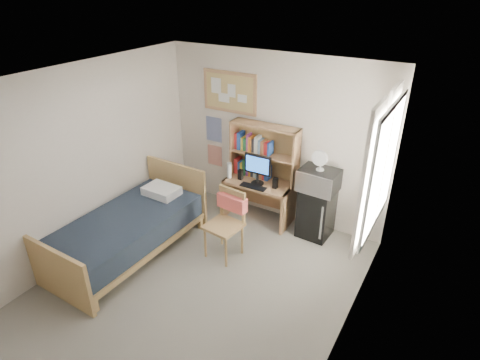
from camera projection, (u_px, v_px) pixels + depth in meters
The scene contains 26 objects.
floor at pixel (198, 286), 5.12m from camera, with size 3.60×4.20×0.02m, color gray.
ceiling at pixel (185, 82), 3.93m from camera, with size 3.60×4.20×0.02m, color silver.
wall_back at pixel (274, 139), 6.13m from camera, with size 3.60×0.04×2.60m, color silver.
wall_front at pixel (20, 321), 2.91m from camera, with size 3.60×0.04×2.60m, color silver.
wall_left at pixel (83, 163), 5.33m from camera, with size 0.04×4.20×2.60m, color silver.
wall_right at pixel (349, 246), 3.71m from camera, with size 0.04×4.20×2.60m, color silver.
window_unit at pixel (380, 168), 4.52m from camera, with size 0.10×1.40×1.70m, color white.
curtain_left at pixel (368, 181), 4.22m from camera, with size 0.04×0.55×1.70m, color silver.
curtain_right at pixel (385, 155), 4.84m from camera, with size 0.04×0.55×1.70m, color silver.
bulletin_board at pixel (230, 92), 6.19m from camera, with size 0.94×0.03×0.64m, color tan.
poster_wave at pixel (214, 129), 6.64m from camera, with size 0.30×0.01×0.42m, color #243B93.
poster_japan at pixel (215, 155), 6.86m from camera, with size 0.28×0.01×0.36m, color red.
desk at pixel (259, 200), 6.38m from camera, with size 1.06×0.53×0.66m, color tan.
desk_chair at pixel (223, 226), 5.46m from camera, with size 0.49×0.49×0.99m, color tan.
mini_fridge at pixel (316, 212), 5.96m from camera, with size 0.46×0.46×0.78m, color black.
bed at pixel (128, 235), 5.60m from camera, with size 1.07×2.15×0.59m, color #1B2330.
hutch at pixel (264, 152), 6.14m from camera, with size 1.08×0.28×0.89m, color tan.
monitor at pixel (258, 170), 6.08m from camera, with size 0.43×0.03×0.46m, color black.
keyboard at pixel (253, 187), 6.07m from camera, with size 0.41×0.13×0.02m, color black.
speaker_left at pixel (240, 175), 6.28m from camera, with size 0.07×0.07×0.16m, color black.
speaker_right at pixel (275, 183), 6.01m from camera, with size 0.07×0.07×0.17m, color black.
water_bottle at pixel (229, 170), 6.31m from camera, with size 0.07×0.07×0.26m, color white.
hoodie at pixel (232, 202), 5.48m from camera, with size 0.44×0.13×0.21m, color #FA685F.
microwave at pixel (319, 180), 5.70m from camera, with size 0.54×0.41×0.31m, color silver.
desk_fan at pixel (321, 161), 5.56m from camera, with size 0.22×0.22×0.28m, color white.
pillow at pixel (162, 191), 6.00m from camera, with size 0.51×0.36×0.12m, color white.
Camera 1 is at (2.45, -3.12, 3.55)m, focal length 30.00 mm.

